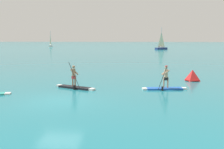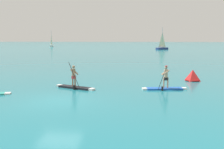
{
  "view_description": "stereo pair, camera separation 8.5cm",
  "coord_description": "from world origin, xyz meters",
  "px_view_note": "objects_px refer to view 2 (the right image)",
  "views": [
    {
      "loc": [
        4.48,
        -14.96,
        3.68
      ],
      "look_at": [
        2.64,
        5.6,
        0.82
      ],
      "focal_mm": 42.65,
      "sensor_mm": 36.0,
      "label": 1
    },
    {
      "loc": [
        4.56,
        -14.95,
        3.68
      ],
      "look_at": [
        2.64,
        5.6,
        0.82
      ],
      "focal_mm": 42.65,
      "sensor_mm": 36.0,
      "label": 2
    }
  ],
  "objects_px": {
    "sailboat_left_horizon": "(52,44)",
    "race_marker_buoy": "(193,76)",
    "paddleboarder_far_right": "(165,85)",
    "sailboat_right_horizon": "(162,47)",
    "paddleboarder_mid_center": "(75,84)"
  },
  "relations": [
    {
      "from": "sailboat_left_horizon",
      "to": "paddleboarder_mid_center",
      "type": "bearing_deg",
      "value": 6.27
    },
    {
      "from": "paddleboarder_mid_center",
      "to": "sailboat_right_horizon",
      "type": "bearing_deg",
      "value": 104.2
    },
    {
      "from": "sailboat_right_horizon",
      "to": "paddleboarder_far_right",
      "type": "bearing_deg",
      "value": -135.91
    },
    {
      "from": "sailboat_left_horizon",
      "to": "race_marker_buoy",
      "type": "bearing_deg",
      "value": 12.62
    },
    {
      "from": "paddleboarder_far_right",
      "to": "sailboat_left_horizon",
      "type": "xyz_separation_m",
      "value": [
        -36.81,
        87.44,
        0.59
      ]
    },
    {
      "from": "paddleboarder_mid_center",
      "to": "race_marker_buoy",
      "type": "height_order",
      "value": "paddleboarder_mid_center"
    },
    {
      "from": "race_marker_buoy",
      "to": "sailboat_right_horizon",
      "type": "relative_size",
      "value": 0.2
    },
    {
      "from": "paddleboarder_mid_center",
      "to": "sailboat_left_horizon",
      "type": "height_order",
      "value": "sailboat_left_horizon"
    },
    {
      "from": "paddleboarder_far_right",
      "to": "sailboat_left_horizon",
      "type": "distance_m",
      "value": 94.88
    },
    {
      "from": "race_marker_buoy",
      "to": "sailboat_right_horizon",
      "type": "distance_m",
      "value": 61.62
    },
    {
      "from": "sailboat_left_horizon",
      "to": "paddleboarder_far_right",
      "type": "bearing_deg",
      "value": 10.02
    },
    {
      "from": "paddleboarder_far_right",
      "to": "sailboat_right_horizon",
      "type": "height_order",
      "value": "sailboat_right_horizon"
    },
    {
      "from": "race_marker_buoy",
      "to": "paddleboarder_far_right",
      "type": "bearing_deg",
      "value": -124.11
    },
    {
      "from": "paddleboarder_mid_center",
      "to": "sailboat_right_horizon",
      "type": "xyz_separation_m",
      "value": [
        12.34,
        65.87,
        0.56
      ]
    },
    {
      "from": "paddleboarder_mid_center",
      "to": "paddleboarder_far_right",
      "type": "bearing_deg",
      "value": 26.59
    }
  ]
}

